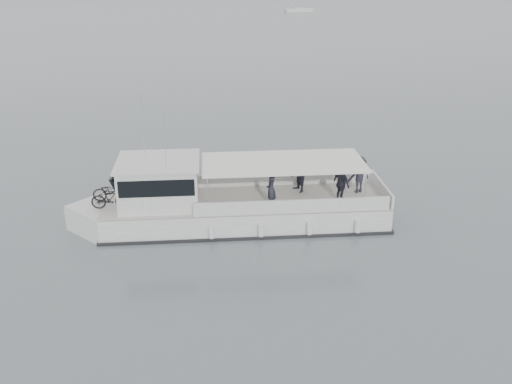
{
  "coord_description": "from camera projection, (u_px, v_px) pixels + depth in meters",
  "views": [
    {
      "loc": [
        0.18,
        -22.27,
        11.86
      ],
      "look_at": [
        1.55,
        2.33,
        1.6
      ],
      "focal_mm": 40.0,
      "sensor_mm": 36.0,
      "label": 1
    }
  ],
  "objects": [
    {
      "name": "tour_boat",
      "position": [
        218.0,
        204.0,
        26.78
      ],
      "size": [
        15.13,
        4.16,
        6.32
      ],
      "rotation": [
        0.0,
        0.0,
        0.03
      ],
      "color": "white",
      "rests_on": "ground"
    },
    {
      "name": "ground",
      "position": [
        224.0,
        247.0,
        25.08
      ],
      "size": [
        1400.0,
        1400.0,
        0.0
      ],
      "primitive_type": "plane",
      "color": "#566065",
      "rests_on": "ground"
    }
  ]
}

